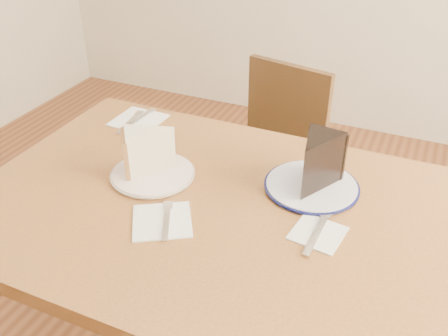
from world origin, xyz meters
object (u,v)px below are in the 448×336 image
table (219,237)px  carrot_cake (151,151)px  chair_far (268,164)px  chocolate_cake (314,166)px  plate_cream (153,174)px  plate_navy (311,186)px

table → carrot_cake: carrot_cake is taller
chair_far → chocolate_cake: 0.71m
carrot_cake → chocolate_cake: size_ratio=0.90×
table → chair_far: chair_far is taller
plate_cream → chocolate_cake: (0.39, 0.10, 0.07)m
table → plate_navy: (0.18, 0.16, 0.10)m
plate_navy → chocolate_cake: chocolate_cake is taller
plate_navy → plate_cream: bearing=-163.8°
table → chocolate_cake: 0.29m
plate_cream → plate_navy: same height
plate_cream → carrot_cake: carrot_cake is taller
chair_far → plate_cream: 0.71m
table → chocolate_cake: bearing=38.8°
carrot_cake → chair_far: bearing=133.9°
table → carrot_cake: bearing=164.5°
carrot_cake → chocolate_cake: 0.41m
plate_navy → chocolate_cake: bearing=-71.4°
table → chair_far: (-0.11, 0.68, -0.20)m
carrot_cake → chocolate_cake: bearing=66.0°
chair_far → plate_cream: size_ratio=3.90×
table → plate_cream: 0.24m
plate_cream → plate_navy: 0.40m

